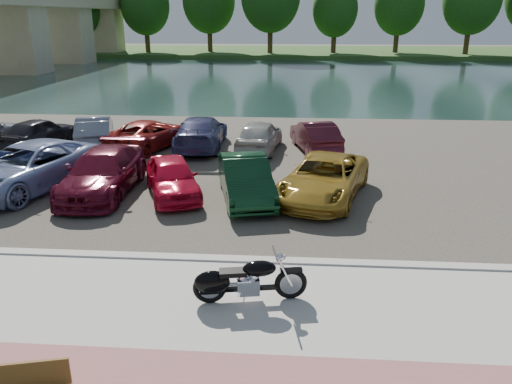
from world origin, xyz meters
TOP-DOWN VIEW (x-y plane):
  - ground at (0.00, 0.00)m, footprint 200.00×200.00m
  - promenade at (0.00, -1.00)m, footprint 60.00×6.00m
  - kerb at (0.00, 2.00)m, footprint 60.00×0.30m
  - parking_lot at (0.00, 11.00)m, footprint 60.00×18.00m
  - river at (0.00, 40.00)m, footprint 120.00×40.00m
  - far_bank at (0.00, 72.00)m, footprint 120.00×24.00m
  - bridge at (-28.00, 41.02)m, footprint 7.00×56.00m
  - far_trees at (4.36, 65.79)m, footprint 70.25×10.68m
  - motorcycle at (-0.65, 0.18)m, footprint 2.32×0.82m
  - car_2 at (-8.45, 6.79)m, footprint 4.26×6.06m
  - car_3 at (-5.83, 6.62)m, footprint 2.05×4.88m
  - car_4 at (-3.50, 6.50)m, footprint 2.71×3.99m
  - car_5 at (-1.10, 6.36)m, footprint 2.32×4.34m
  - car_6 at (1.40, 6.64)m, footprint 3.51×5.24m
  - car_8 at (-10.93, 12.46)m, footprint 2.37×4.11m
  - car_9 at (-8.49, 12.78)m, footprint 2.62×4.37m
  - car_10 at (-5.96, 12.67)m, footprint 3.51×4.92m
  - car_11 at (-3.68, 12.77)m, footprint 2.11×4.91m
  - car_12 at (-1.06, 12.44)m, footprint 2.07×4.14m
  - car_13 at (1.35, 12.66)m, footprint 2.26×4.14m

SIDE VIEW (x-z plane):
  - ground at x=0.00m, z-range 0.00..0.00m
  - river at x=0.00m, z-range 0.00..0.00m
  - parking_lot at x=0.00m, z-range 0.00..0.04m
  - promenade at x=0.00m, z-range 0.00..0.10m
  - kerb at x=0.00m, z-range 0.00..0.14m
  - far_bank at x=0.00m, z-range 0.00..0.60m
  - motorcycle at x=-0.65m, z-range 0.04..1.09m
  - car_10 at x=-5.96m, z-range 0.04..1.28m
  - car_4 at x=-3.50m, z-range 0.04..1.30m
  - car_13 at x=1.35m, z-range 0.04..1.34m
  - car_8 at x=-10.93m, z-range 0.04..1.36m
  - car_6 at x=1.40m, z-range 0.04..1.38m
  - car_12 at x=-1.06m, z-range 0.04..1.39m
  - car_5 at x=-1.10m, z-range 0.04..1.40m
  - car_9 at x=-8.49m, z-range 0.04..1.40m
  - car_3 at x=-5.83m, z-range 0.04..1.45m
  - car_11 at x=-3.68m, z-range 0.04..1.45m
  - car_2 at x=-8.45m, z-range 0.04..1.58m
  - bridge at x=-28.00m, z-range 1.24..9.79m
  - far_trees at x=4.36m, z-range 1.23..13.75m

